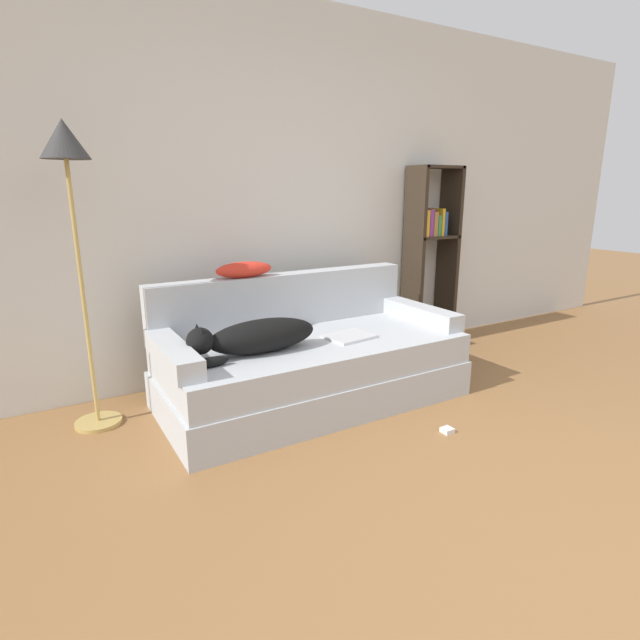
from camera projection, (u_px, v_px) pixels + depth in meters
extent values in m
plane|color=olive|center=(585.00, 558.00, 1.93)|extent=(20.00, 20.00, 0.00)
cube|color=silver|center=(280.00, 194.00, 3.76)|extent=(8.12, 0.06, 2.70)
cube|color=#B2B7BC|center=(312.00, 383.00, 3.35)|extent=(1.97, 0.95, 0.24)
cube|color=#B2B7BC|center=(313.00, 353.00, 3.29)|extent=(1.93, 0.91, 0.19)
cube|color=#B2B7BC|center=(284.00, 300.00, 3.56)|extent=(1.93, 0.15, 0.37)
cube|color=#B2B7BC|center=(172.00, 353.00, 2.80)|extent=(0.15, 0.76, 0.12)
cube|color=#B2B7BC|center=(419.00, 313.00, 3.70)|extent=(0.15, 0.76, 0.12)
ellipsoid|color=black|center=(263.00, 336.00, 2.98)|extent=(0.68, 0.22, 0.20)
sphere|color=black|center=(200.00, 341.00, 2.78)|extent=(0.15, 0.15, 0.15)
cone|color=black|center=(202.00, 333.00, 2.73)|extent=(0.05, 0.05, 0.07)
cone|color=black|center=(197.00, 329.00, 2.81)|extent=(0.05, 0.05, 0.07)
ellipsoid|color=black|center=(211.00, 362.00, 2.74)|extent=(0.20, 0.06, 0.06)
cube|color=silver|center=(349.00, 336.00, 3.29)|extent=(0.33, 0.28, 0.02)
ellipsoid|color=red|center=(244.00, 270.00, 3.35)|extent=(0.40, 0.14, 0.11)
cube|color=#2D2319|center=(413.00, 260.00, 4.34)|extent=(0.04, 0.26, 1.58)
cube|color=#2D2319|center=(448.00, 257.00, 4.54)|extent=(0.04, 0.26, 1.58)
cube|color=#2D2319|center=(436.00, 167.00, 4.24)|extent=(0.43, 0.26, 0.02)
cube|color=#2D2319|center=(432.00, 237.00, 4.39)|extent=(0.43, 0.26, 0.02)
cube|color=gold|center=(420.00, 223.00, 4.27)|extent=(0.03, 0.20, 0.22)
cube|color=#753384|center=(424.00, 223.00, 4.29)|extent=(0.04, 0.20, 0.23)
cube|color=olive|center=(428.00, 224.00, 4.31)|extent=(0.04, 0.20, 0.21)
cube|color=#337F42|center=(432.00, 225.00, 4.34)|extent=(0.04, 0.20, 0.18)
cube|color=gold|center=(436.00, 222.00, 4.35)|extent=(0.03, 0.20, 0.23)
cube|color=#234C93|center=(438.00, 223.00, 4.37)|extent=(0.03, 0.20, 0.21)
cylinder|color=tan|center=(99.00, 422.00, 3.03)|extent=(0.27, 0.27, 0.02)
cylinder|color=tan|center=(83.00, 298.00, 2.84)|extent=(0.02, 0.02, 1.51)
cone|color=#333333|center=(64.00, 139.00, 2.62)|extent=(0.25, 0.25, 0.20)
cube|color=silver|center=(447.00, 430.00, 2.92)|extent=(0.06, 0.06, 0.03)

